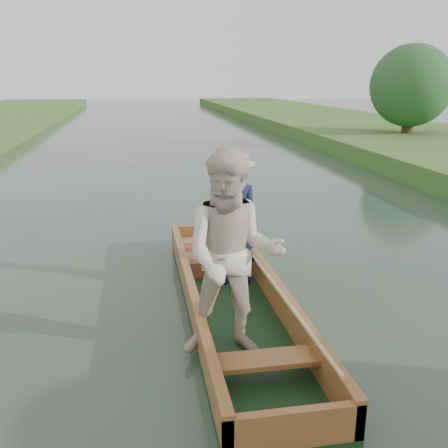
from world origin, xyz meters
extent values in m
plane|color=#283D30|center=(0.00, 0.00, 0.00)|extent=(120.00, 120.00, 0.00)
cylinder|color=#47331E|center=(9.80, 13.42, 1.03)|extent=(0.44, 0.44, 2.06)
sphere|color=#1F4D1E|center=(9.80, 13.42, 2.46)|extent=(3.22, 3.22, 3.22)
sphere|color=#1F4D1E|center=(10.40, 13.72, 2.06)|extent=(2.20, 2.20, 2.20)
cube|color=#133216|center=(0.00, 0.00, 0.04)|extent=(1.10, 5.00, 0.08)
cube|color=#965B2E|center=(-0.51, 0.00, 0.24)|extent=(0.08, 5.00, 0.32)
cube|color=#965B2E|center=(0.51, 0.00, 0.24)|extent=(0.08, 5.00, 0.32)
cube|color=#965B2E|center=(0.00, 2.46, 0.24)|extent=(1.10, 0.08, 0.32)
cube|color=#965B2E|center=(0.00, -2.46, 0.24)|extent=(1.10, 0.08, 0.32)
cube|color=#965B2E|center=(-0.51, 0.00, 0.42)|extent=(0.10, 5.00, 0.04)
cube|color=#965B2E|center=(0.51, 0.00, 0.42)|extent=(0.10, 5.00, 0.04)
cube|color=#965B2E|center=(0.00, 1.90, 0.30)|extent=(0.94, 0.30, 0.05)
cube|color=#965B2E|center=(0.00, -1.60, 0.30)|extent=(0.94, 0.30, 0.05)
imported|color=#111936|center=(0.16, 0.71, 0.94)|extent=(0.66, 0.46, 1.71)
cylinder|color=beige|center=(0.16, 0.71, 1.75)|extent=(0.52, 0.52, 0.12)
imported|color=beige|center=(-0.20, -1.06, 1.11)|extent=(1.13, 0.95, 2.07)
cube|color=brown|center=(-0.10, 1.38, 0.19)|extent=(0.85, 0.90, 0.22)
sphere|color=tan|center=(0.19, 1.28, 0.42)|extent=(0.21, 0.21, 0.21)
sphere|color=tan|center=(0.19, 1.27, 0.57)|extent=(0.16, 0.16, 0.16)
sphere|color=tan|center=(0.13, 1.27, 0.64)|extent=(0.06, 0.06, 0.06)
sphere|color=tan|center=(0.25, 1.27, 0.64)|extent=(0.06, 0.06, 0.06)
sphere|color=tan|center=(0.19, 1.21, 0.56)|extent=(0.06, 0.06, 0.06)
sphere|color=tan|center=(0.10, 1.26, 0.45)|extent=(0.07, 0.07, 0.07)
sphere|color=tan|center=(0.28, 1.26, 0.45)|extent=(0.07, 0.07, 0.07)
sphere|color=tan|center=(0.14, 1.25, 0.33)|extent=(0.08, 0.08, 0.08)
sphere|color=tan|center=(0.24, 1.25, 0.33)|extent=(0.08, 0.08, 0.08)
cylinder|color=silver|center=(-0.17, 1.90, 0.33)|extent=(0.07, 0.07, 0.01)
cylinder|color=silver|center=(-0.17, 1.90, 0.37)|extent=(0.01, 0.01, 0.08)
ellipsoid|color=silver|center=(-0.17, 1.90, 0.43)|extent=(0.09, 0.09, 0.05)
cylinder|color=tan|center=(0.43, -0.33, 0.46)|extent=(0.04, 3.97, 0.18)
camera|label=1|loc=(-1.07, -5.47, 2.76)|focal=40.00mm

